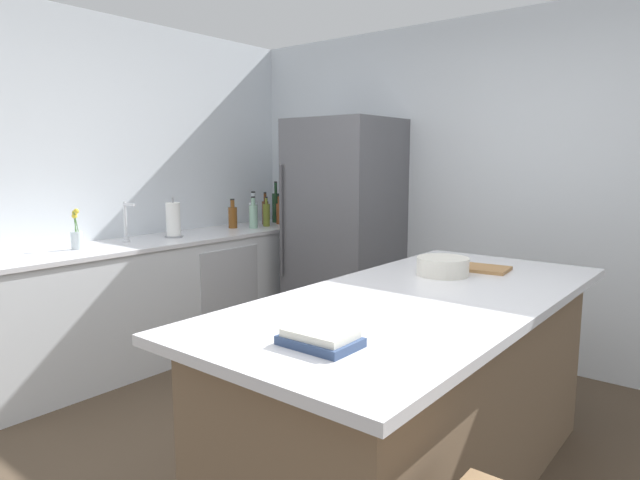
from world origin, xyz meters
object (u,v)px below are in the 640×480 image
at_px(flower_vase, 77,236).
at_px(gin_bottle, 253,215).
at_px(olive_oil_bottle, 266,214).
at_px(cutting_board, 476,268).
at_px(wine_bottle, 276,207).
at_px(paper_towel_roll, 173,220).
at_px(kitchen_island, 420,391).
at_px(soda_bottle, 254,213).
at_px(whiskey_bottle, 233,216).
at_px(sink_faucet, 126,221).
at_px(mixing_bowl, 443,266).
at_px(refrigerator, 344,231).
at_px(syrup_bottle, 265,212).
at_px(cookbook_stack, 320,338).
at_px(vinegar_bottle, 279,213).

height_order(flower_vase, gin_bottle, gin_bottle).
relative_size(olive_oil_bottle, cutting_board, 0.73).
relative_size(wine_bottle, gin_bottle, 1.40).
xyz_separation_m(flower_vase, paper_towel_roll, (0.03, 0.77, 0.04)).
height_order(kitchen_island, soda_bottle, soda_bottle).
relative_size(paper_towel_roll, whiskey_bottle, 1.20).
height_order(olive_oil_bottle, soda_bottle, soda_bottle).
bearing_deg(gin_bottle, sink_faucet, -96.47).
height_order(sink_faucet, cutting_board, sink_faucet).
bearing_deg(mixing_bowl, paper_towel_roll, 179.78).
relative_size(refrigerator, paper_towel_roll, 5.96).
xyz_separation_m(kitchen_island, refrigerator, (-1.57, 1.53, 0.46)).
distance_m(sink_faucet, whiskey_bottle, 1.06).
relative_size(soda_bottle, mixing_bowl, 1.18).
bearing_deg(kitchen_island, sink_faucet, 178.48).
distance_m(refrigerator, whiskey_bottle, 1.02).
height_order(refrigerator, soda_bottle, refrigerator).
height_order(wine_bottle, mixing_bowl, wine_bottle).
bearing_deg(kitchen_island, syrup_bottle, 148.59).
bearing_deg(paper_towel_roll, cutting_board, 5.81).
distance_m(syrup_bottle, whiskey_bottle, 0.39).
relative_size(cookbook_stack, mixing_bowl, 0.93).
xyz_separation_m(cookbook_stack, mixing_bowl, (-0.19, 1.26, 0.02)).
bearing_deg(vinegar_bottle, gin_bottle, -84.22).
distance_m(syrup_bottle, gin_bottle, 0.30).
bearing_deg(gin_bottle, mixing_bowl, -19.70).
bearing_deg(kitchen_island, soda_bottle, 151.49).
bearing_deg(flower_vase, cookbook_stack, -11.04).
height_order(olive_oil_bottle, whiskey_bottle, olive_oil_bottle).
xyz_separation_m(wine_bottle, whiskey_bottle, (0.01, -0.57, -0.05)).
relative_size(whiskey_bottle, cutting_board, 0.70).
height_order(wine_bottle, cookbook_stack, wine_bottle).
bearing_deg(cookbook_stack, wine_bottle, 135.68).
bearing_deg(gin_bottle, paper_towel_roll, -96.16).
bearing_deg(olive_oil_bottle, syrup_bottle, 138.61).
bearing_deg(mixing_bowl, kitchen_island, -74.83).
xyz_separation_m(soda_bottle, gin_bottle, (0.09, -0.09, -0.01)).
bearing_deg(mixing_bowl, cookbook_stack, -81.55).
bearing_deg(paper_towel_roll, mixing_bowl, -0.22).
distance_m(wine_bottle, soda_bottle, 0.38).
distance_m(wine_bottle, cookbook_stack, 3.60).
bearing_deg(wine_bottle, mixing_bowl, -27.77).
xyz_separation_m(vinegar_bottle, mixing_bowl, (2.27, -1.17, -0.05)).
height_order(wine_bottle, olive_oil_bottle, wine_bottle).
bearing_deg(kitchen_island, whiskey_bottle, 155.77).
bearing_deg(wine_bottle, paper_towel_roll, -86.68).
height_order(kitchen_island, syrup_bottle, syrup_bottle).
xyz_separation_m(syrup_bottle, cutting_board, (2.42, -0.82, -0.10)).
height_order(soda_bottle, whiskey_bottle, soda_bottle).
bearing_deg(flower_vase, whiskey_bottle, 91.38).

